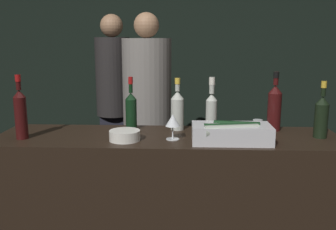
{
  "coord_description": "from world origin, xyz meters",
  "views": [
    {
      "loc": [
        0.1,
        -1.86,
        1.51
      ],
      "look_at": [
        0.0,
        0.29,
        1.08
      ],
      "focal_mm": 40.0,
      "sensor_mm": 36.0,
      "label": 1
    }
  ],
  "objects_px": {
    "wine_glass": "(173,121)",
    "person_blond_tee": "(114,96)",
    "person_in_hoodie": "(147,105)",
    "red_wine_bottle_burgundy": "(131,109)",
    "candle_votive": "(258,124)",
    "bowl_white": "(125,135)",
    "white_wine_bottle": "(211,108)",
    "champagne_bottle": "(321,115)",
    "rose_wine_bottle": "(177,109)",
    "red_wine_bottle_black_foil": "(274,106)",
    "ice_bin_with_bottles": "(232,132)",
    "red_wine_bottle_tall": "(21,112)"
  },
  "relations": [
    {
      "from": "white_wine_bottle",
      "to": "champagne_bottle",
      "type": "bearing_deg",
      "value": -16.39
    },
    {
      "from": "wine_glass",
      "to": "person_blond_tee",
      "type": "distance_m",
      "value": 1.58
    },
    {
      "from": "ice_bin_with_bottles",
      "to": "red_wine_bottle_burgundy",
      "type": "relative_size",
      "value": 1.3
    },
    {
      "from": "bowl_white",
      "to": "white_wine_bottle",
      "type": "relative_size",
      "value": 0.53
    },
    {
      "from": "ice_bin_with_bottles",
      "to": "white_wine_bottle",
      "type": "relative_size",
      "value": 1.31
    },
    {
      "from": "white_wine_bottle",
      "to": "rose_wine_bottle",
      "type": "distance_m",
      "value": 0.21
    },
    {
      "from": "white_wine_bottle",
      "to": "rose_wine_bottle",
      "type": "xyz_separation_m",
      "value": [
        -0.21,
        -0.02,
        -0.0
      ]
    },
    {
      "from": "bowl_white",
      "to": "rose_wine_bottle",
      "type": "xyz_separation_m",
      "value": [
        0.29,
        0.27,
        0.1
      ]
    },
    {
      "from": "candle_votive",
      "to": "person_blond_tee",
      "type": "xyz_separation_m",
      "value": [
        -1.14,
        1.18,
        -0.0
      ]
    },
    {
      "from": "person_blond_tee",
      "to": "person_in_hoodie",
      "type": "bearing_deg",
      "value": -38.94
    },
    {
      "from": "ice_bin_with_bottles",
      "to": "person_in_hoodie",
      "type": "distance_m",
      "value": 1.29
    },
    {
      "from": "candle_votive",
      "to": "rose_wine_bottle",
      "type": "height_order",
      "value": "rose_wine_bottle"
    },
    {
      "from": "ice_bin_with_bottles",
      "to": "red_wine_bottle_burgundy",
      "type": "bearing_deg",
      "value": 154.89
    },
    {
      "from": "wine_glass",
      "to": "red_wine_bottle_black_foil",
      "type": "xyz_separation_m",
      "value": [
        0.62,
        0.25,
        0.05
      ]
    },
    {
      "from": "bowl_white",
      "to": "rose_wine_bottle",
      "type": "distance_m",
      "value": 0.41
    },
    {
      "from": "champagne_bottle",
      "to": "red_wine_bottle_burgundy",
      "type": "height_order",
      "value": "red_wine_bottle_burgundy"
    },
    {
      "from": "bowl_white",
      "to": "white_wine_bottle",
      "type": "xyz_separation_m",
      "value": [
        0.5,
        0.29,
        0.11
      ]
    },
    {
      "from": "wine_glass",
      "to": "candle_votive",
      "type": "height_order",
      "value": "wine_glass"
    },
    {
      "from": "champagne_bottle",
      "to": "red_wine_bottle_tall",
      "type": "xyz_separation_m",
      "value": [
        -1.71,
        -0.1,
        0.02
      ]
    },
    {
      "from": "red_wine_bottle_black_foil",
      "to": "wine_glass",
      "type": "bearing_deg",
      "value": -158.0
    },
    {
      "from": "white_wine_bottle",
      "to": "red_wine_bottle_tall",
      "type": "distance_m",
      "value": 1.13
    },
    {
      "from": "rose_wine_bottle",
      "to": "red_wine_bottle_tall",
      "type": "height_order",
      "value": "red_wine_bottle_tall"
    },
    {
      "from": "candle_votive",
      "to": "red_wine_bottle_burgundy",
      "type": "distance_m",
      "value": 0.8
    },
    {
      "from": "wine_glass",
      "to": "red_wine_bottle_burgundy",
      "type": "relative_size",
      "value": 0.44
    },
    {
      "from": "champagne_bottle",
      "to": "red_wine_bottle_black_foil",
      "type": "height_order",
      "value": "red_wine_bottle_black_foil"
    },
    {
      "from": "ice_bin_with_bottles",
      "to": "bowl_white",
      "type": "height_order",
      "value": "ice_bin_with_bottles"
    },
    {
      "from": "person_in_hoodie",
      "to": "red_wine_bottle_burgundy",
      "type": "bearing_deg",
      "value": 69.48
    },
    {
      "from": "champagne_bottle",
      "to": "person_in_hoodie",
      "type": "relative_size",
      "value": 0.19
    },
    {
      "from": "red_wine_bottle_burgundy",
      "to": "red_wine_bottle_tall",
      "type": "height_order",
      "value": "red_wine_bottle_tall"
    },
    {
      "from": "ice_bin_with_bottles",
      "to": "red_wine_bottle_burgundy",
      "type": "xyz_separation_m",
      "value": [
        -0.59,
        0.28,
        0.07
      ]
    },
    {
      "from": "ice_bin_with_bottles",
      "to": "person_blond_tee",
      "type": "bearing_deg",
      "value": 121.91
    },
    {
      "from": "person_in_hoodie",
      "to": "person_blond_tee",
      "type": "height_order",
      "value": "person_blond_tee"
    },
    {
      "from": "candle_votive",
      "to": "white_wine_bottle",
      "type": "bearing_deg",
      "value": -177.58
    },
    {
      "from": "candle_votive",
      "to": "white_wine_bottle",
      "type": "distance_m",
      "value": 0.31
    },
    {
      "from": "red_wine_bottle_black_foil",
      "to": "candle_votive",
      "type": "bearing_deg",
      "value": 165.57
    },
    {
      "from": "rose_wine_bottle",
      "to": "white_wine_bottle",
      "type": "bearing_deg",
      "value": 6.47
    },
    {
      "from": "person_blond_tee",
      "to": "red_wine_bottle_tall",
      "type": "bearing_deg",
      "value": -94.05
    },
    {
      "from": "rose_wine_bottle",
      "to": "person_blond_tee",
      "type": "distance_m",
      "value": 1.38
    },
    {
      "from": "ice_bin_with_bottles",
      "to": "person_in_hoodie",
      "type": "height_order",
      "value": "person_in_hoodie"
    },
    {
      "from": "red_wine_bottle_tall",
      "to": "red_wine_bottle_black_foil",
      "type": "distance_m",
      "value": 1.5
    },
    {
      "from": "ice_bin_with_bottles",
      "to": "white_wine_bottle",
      "type": "distance_m",
      "value": 0.33
    },
    {
      "from": "bowl_white",
      "to": "rose_wine_bottle",
      "type": "height_order",
      "value": "rose_wine_bottle"
    },
    {
      "from": "candle_votive",
      "to": "red_wine_bottle_tall",
      "type": "bearing_deg",
      "value": -168.09
    },
    {
      "from": "candle_votive",
      "to": "red_wine_bottle_black_foil",
      "type": "height_order",
      "value": "red_wine_bottle_black_foil"
    },
    {
      "from": "red_wine_bottle_burgundy",
      "to": "rose_wine_bottle",
      "type": "distance_m",
      "value": 0.29
    },
    {
      "from": "bowl_white",
      "to": "white_wine_bottle",
      "type": "height_order",
      "value": "white_wine_bottle"
    },
    {
      "from": "candle_votive",
      "to": "red_wine_bottle_tall",
      "type": "height_order",
      "value": "red_wine_bottle_tall"
    },
    {
      "from": "red_wine_bottle_burgundy",
      "to": "candle_votive",
      "type": "bearing_deg",
      "value": 3.08
    },
    {
      "from": "person_blond_tee",
      "to": "wine_glass",
      "type": "bearing_deg",
      "value": -61.78
    },
    {
      "from": "candle_votive",
      "to": "bowl_white",
      "type": "bearing_deg",
      "value": -159.01
    }
  ]
}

